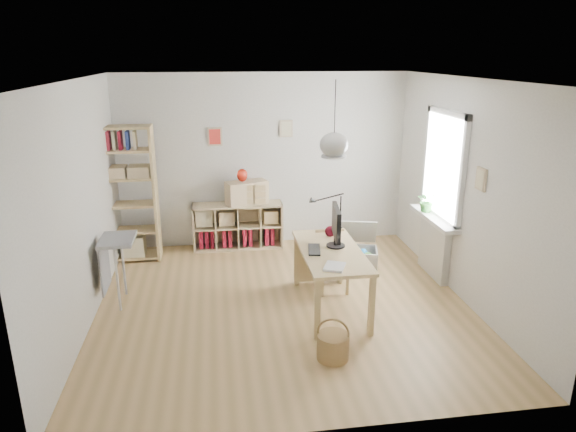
{
  "coord_description": "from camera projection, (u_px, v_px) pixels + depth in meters",
  "views": [
    {
      "loc": [
        -0.76,
        -5.66,
        2.97
      ],
      "look_at": [
        0.1,
        0.3,
        1.05
      ],
      "focal_mm": 32.0,
      "sensor_mm": 36.0,
      "label": 1
    }
  ],
  "objects": [
    {
      "name": "room_shell",
      "position": [
        334.0,
        145.0,
        5.67
      ],
      "size": [
        4.5,
        4.5,
        4.5
      ],
      "color": "white",
      "rests_on": "ground"
    },
    {
      "name": "cube_shelf",
      "position": [
        236.0,
        229.0,
        8.15
      ],
      "size": [
        1.4,
        0.38,
        0.72
      ],
      "color": "#C9B284",
      "rests_on": "ground"
    },
    {
      "name": "window_unit",
      "position": [
        444.0,
        166.0,
        6.74
      ],
      "size": [
        0.07,
        1.16,
        1.46
      ],
      "color": "white",
      "rests_on": "ground"
    },
    {
      "name": "red_vase",
      "position": [
        242.0,
        175.0,
        7.86
      ],
      "size": [
        0.17,
        0.17,
        0.2
      ],
      "primitive_type": "ellipsoid",
      "color": "maroon",
      "rests_on": "drawer_chest"
    },
    {
      "name": "tall_bookshelf",
      "position": [
        128.0,
        189.0,
        7.44
      ],
      "size": [
        0.8,
        0.38,
        2.0
      ],
      "color": "#D4B77A",
      "rests_on": "ground"
    },
    {
      "name": "windowsill",
      "position": [
        434.0,
        218.0,
        6.95
      ],
      "size": [
        0.22,
        1.2,
        0.06
      ],
      "primitive_type": "cube",
      "color": "white",
      "rests_on": "radiator"
    },
    {
      "name": "yarn_ball",
      "position": [
        330.0,
        231.0,
        6.48
      ],
      "size": [
        0.14,
        0.14,
        0.14
      ],
      "primitive_type": "sphere",
      "color": "#500A16",
      "rests_on": "desk"
    },
    {
      "name": "radiator",
      "position": [
        434.0,
        248.0,
        7.09
      ],
      "size": [
        0.1,
        0.8,
        0.8
      ],
      "primitive_type": "cube",
      "color": "silver",
      "rests_on": "ground"
    },
    {
      "name": "keyboard",
      "position": [
        314.0,
        250.0,
        6.04
      ],
      "size": [
        0.2,
        0.39,
        0.02
      ],
      "primitive_type": "cube",
      "rotation": [
        0.0,
        0.0,
        -0.17
      ],
      "color": "black",
      "rests_on": "desk"
    },
    {
      "name": "storage_chest",
      "position": [
        356.0,
        254.0,
        7.38
      ],
      "size": [
        0.74,
        0.8,
        0.63
      ],
      "rotation": [
        0.0,
        0.0,
        -0.25
      ],
      "color": "silver",
      "rests_on": "ground"
    },
    {
      "name": "wicker_basket",
      "position": [
        333.0,
        346.0,
        5.18
      ],
      "size": [
        0.33,
        0.33,
        0.45
      ],
      "rotation": [
        0.0,
        0.0,
        -0.4
      ],
      "color": "olive",
      "rests_on": "ground"
    },
    {
      "name": "monitor",
      "position": [
        336.0,
        225.0,
        6.08
      ],
      "size": [
        0.22,
        0.56,
        0.49
      ],
      "rotation": [
        0.0,
        0.0,
        -0.13
      ],
      "color": "black",
      "rests_on": "desk"
    },
    {
      "name": "task_lamp",
      "position": [
        324.0,
        208.0,
        6.53
      ],
      "size": [
        0.46,
        0.17,
        0.49
      ],
      "color": "black",
      "rests_on": "desk"
    },
    {
      "name": "chair",
      "position": [
        331.0,
        257.0,
        6.65
      ],
      "size": [
        0.39,
        0.39,
        0.79
      ],
      "rotation": [
        0.0,
        0.0,
        0.02
      ],
      "color": "gray",
      "rests_on": "ground"
    },
    {
      "name": "ground",
      "position": [
        283.0,
        304.0,
        6.35
      ],
      "size": [
        4.5,
        4.5,
        0.0
      ],
      "primitive_type": "plane",
      "color": "tan",
      "rests_on": "ground"
    },
    {
      "name": "potted_plant",
      "position": [
        427.0,
        201.0,
        7.1
      ],
      "size": [
        0.33,
        0.31,
        0.31
      ],
      "primitive_type": "imported",
      "rotation": [
        0.0,
        0.0,
        0.31
      ],
      "color": "#245A21",
      "rests_on": "windowsill"
    },
    {
      "name": "desk",
      "position": [
        331.0,
        257.0,
        6.08
      ],
      "size": [
        0.7,
        1.5,
        0.75
      ],
      "color": "#D4B77A",
      "rests_on": "ground"
    },
    {
      "name": "paper_tray",
      "position": [
        335.0,
        267.0,
        5.55
      ],
      "size": [
        0.3,
        0.32,
        0.03
      ],
      "primitive_type": "cube",
      "rotation": [
        0.0,
        0.0,
        -0.42
      ],
      "color": "white",
      "rests_on": "desk"
    },
    {
      "name": "side_table",
      "position": [
        113.0,
        252.0,
        6.2
      ],
      "size": [
        0.4,
        0.55,
        0.85
      ],
      "color": "gray",
      "rests_on": "ground"
    },
    {
      "name": "drawer_chest",
      "position": [
        247.0,
        193.0,
        7.96
      ],
      "size": [
        0.69,
        0.46,
        0.36
      ],
      "primitive_type": "cube",
      "rotation": [
        0.0,
        0.0,
        0.31
      ],
      "color": "#C9B284",
      "rests_on": "cube_shelf"
    }
  ]
}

